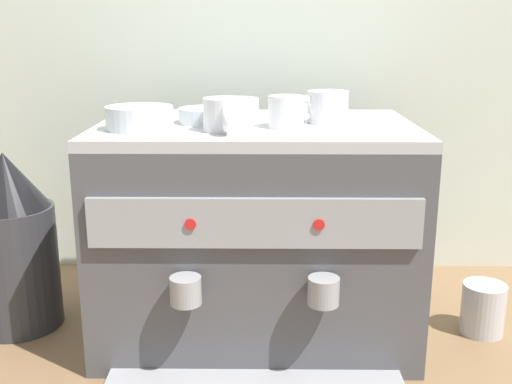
% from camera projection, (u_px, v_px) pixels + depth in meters
% --- Properties ---
extents(ground_plane, '(4.00, 4.00, 0.00)m').
position_uv_depth(ground_plane, '(256.00, 327.00, 1.36)').
color(ground_plane, brown).
extents(tiled_backsplash_wall, '(2.80, 0.03, 1.18)m').
position_uv_depth(tiled_backsplash_wall, '(258.00, 47.00, 1.57)').
color(tiled_backsplash_wall, silver).
rests_on(tiled_backsplash_wall, ground_plane).
extents(espresso_machine, '(0.64, 0.53, 0.45)m').
position_uv_depth(espresso_machine, '(256.00, 231.00, 1.30)').
color(espresso_machine, '#4C4C51').
rests_on(espresso_machine, ground_plane).
extents(ceramic_cup_0, '(0.12, 0.08, 0.06)m').
position_uv_depth(ceramic_cup_0, '(326.00, 107.00, 1.24)').
color(ceramic_cup_0, white).
rests_on(ceramic_cup_0, espresso_machine).
extents(ceramic_cup_1, '(0.07, 0.10, 0.06)m').
position_uv_depth(ceramic_cup_1, '(287.00, 112.00, 1.18)').
color(ceramic_cup_1, white).
rests_on(ceramic_cup_1, espresso_machine).
extents(ceramic_cup_2, '(0.08, 0.12, 0.06)m').
position_uv_depth(ceramic_cup_2, '(225.00, 115.00, 1.14)').
color(ceramic_cup_2, white).
rests_on(ceramic_cup_2, espresso_machine).
extents(ceramic_bowl_0, '(0.10, 0.10, 0.03)m').
position_uv_depth(ceramic_bowl_0, '(296.00, 108.00, 1.37)').
color(ceramic_bowl_0, silver).
rests_on(ceramic_bowl_0, espresso_machine).
extents(ceramic_bowl_1, '(0.12, 0.12, 0.03)m').
position_uv_depth(ceramic_bowl_1, '(207.00, 116.00, 1.24)').
color(ceramic_bowl_1, silver).
rests_on(ceramic_bowl_1, espresso_machine).
extents(ceramic_bowl_2, '(0.10, 0.10, 0.04)m').
position_uv_depth(ceramic_bowl_2, '(236.00, 108.00, 1.34)').
color(ceramic_bowl_2, silver).
rests_on(ceramic_bowl_2, espresso_machine).
extents(ceramic_bowl_3, '(0.13, 0.13, 0.04)m').
position_uv_depth(ceramic_bowl_3, '(140.00, 118.00, 1.16)').
color(ceramic_bowl_3, silver).
rests_on(ceramic_bowl_3, espresso_machine).
extents(coffee_grinder, '(0.19, 0.19, 0.39)m').
position_uv_depth(coffee_grinder, '(12.00, 244.00, 1.32)').
color(coffee_grinder, '#333338').
rests_on(coffee_grinder, ground_plane).
extents(milk_pitcher, '(0.09, 0.09, 0.11)m').
position_uv_depth(milk_pitcher, '(483.00, 309.00, 1.32)').
color(milk_pitcher, '#B7B7BC').
rests_on(milk_pitcher, ground_plane).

